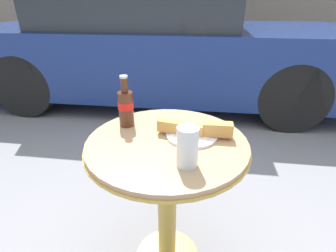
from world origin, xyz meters
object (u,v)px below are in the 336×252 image
object	(u,v)px
cola_bottle_left	(126,107)
drinking_glass	(187,149)
lunch_plate_near	(195,131)
bistro_table	(167,174)
parked_car	(158,46)

from	to	relation	value
cola_bottle_left	drinking_glass	size ratio (longest dim) A/B	1.58
cola_bottle_left	lunch_plate_near	world-z (taller)	cola_bottle_left
drinking_glass	lunch_plate_near	bearing A→B (deg)	85.39
bistro_table	drinking_glass	bearing A→B (deg)	-60.39
bistro_table	cola_bottle_left	bearing A→B (deg)	149.33
parked_car	bistro_table	bearing A→B (deg)	-79.65
lunch_plate_near	bistro_table	bearing A→B (deg)	-155.68
bistro_table	lunch_plate_near	bearing A→B (deg)	24.32
cola_bottle_left	lunch_plate_near	bearing A→B (deg)	-12.61
bistro_table	parked_car	distance (m)	2.52
cola_bottle_left	lunch_plate_near	distance (m)	0.33
lunch_plate_near	cola_bottle_left	bearing A→B (deg)	167.39
lunch_plate_near	parked_car	xyz separation A→B (m)	(-0.56, 2.42, -0.07)
drinking_glass	cola_bottle_left	bearing A→B (deg)	136.13
bistro_table	lunch_plate_near	distance (m)	0.23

